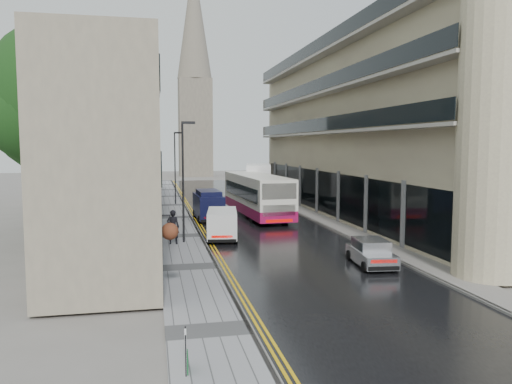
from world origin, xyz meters
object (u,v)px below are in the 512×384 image
object	(u,v)px
tree_far	(97,141)
lamp_post_far	(175,168)
tree_near	(68,128)
cream_bus	(252,200)
estate_sign	(186,352)
pedestrian	(173,227)
lamp_post_near	(183,183)
navy_van	(200,207)
white_lorry	(248,185)
white_van	(208,228)
silver_hatchback	(365,258)

from	to	relation	value
tree_far	lamp_post_far	bearing A→B (deg)	27.90
tree_near	tree_far	bearing A→B (deg)	88.68
cream_bus	estate_sign	size ratio (longest dim) A/B	12.33
tree_far	cream_bus	distance (m)	15.60
pedestrian	lamp_post_near	size ratio (longest dim) A/B	0.28
navy_van	lamp_post_far	distance (m)	12.36
white_lorry	white_van	size ratio (longest dim) A/B	1.83
tree_near	lamp_post_far	bearing A→B (deg)	66.70
silver_hatchback	estate_sign	distance (m)	12.38
tree_near	white_van	world-z (taller)	tree_near
white_lorry	estate_sign	size ratio (longest dim) A/B	7.45
estate_sign	pedestrian	bearing A→B (deg)	91.74
silver_hatchback	tree_far	bearing A→B (deg)	126.28
pedestrian	lamp_post_far	distance (m)	20.24
estate_sign	lamp_post_far	bearing A→B (deg)	90.78
tree_far	navy_van	bearing A→B (deg)	-46.06
silver_hatchback	tree_near	bearing A→B (deg)	147.91
white_van	pedestrian	size ratio (longest dim) A/B	2.06
silver_hatchback	pedestrian	xyz separation A→B (m)	(-8.43, 7.98, 0.44)
white_lorry	lamp_post_near	world-z (taller)	lamp_post_near
navy_van	estate_sign	size ratio (longest dim) A/B	4.71
lamp_post_near	pedestrian	bearing A→B (deg)	-151.93
white_lorry	white_van	xyz separation A→B (m)	(-5.82, -18.02, -1.05)
lamp_post_far	estate_sign	distance (m)	36.90
white_lorry	pedestrian	xyz separation A→B (m)	(-7.90, -18.19, -0.88)
cream_bus	navy_van	world-z (taller)	cream_bus
white_van	lamp_post_near	xyz separation A→B (m)	(-1.44, 0.25, 2.72)
silver_hatchback	white_van	bearing A→B (deg)	133.92
pedestrian	lamp_post_near	bearing A→B (deg)	-134.74
cream_bus	silver_hatchback	xyz separation A→B (m)	(2.24, -15.54, -1.04)
tree_near	navy_van	size ratio (longest dim) A/B	2.91
navy_van	lamp_post_near	size ratio (longest dim) A/B	0.67
lamp_post_near	estate_sign	xyz separation A→B (m)	(-1.01, -17.12, -3.05)
white_lorry	navy_van	size ratio (longest dim) A/B	1.58
cream_bus	estate_sign	distance (m)	25.15
silver_hatchback	estate_sign	bearing A→B (deg)	-129.28
white_van	cream_bus	bearing A→B (deg)	69.11
cream_bus	tree_far	bearing A→B (deg)	140.51
cream_bus	pedestrian	distance (m)	9.80
white_van	lamp_post_far	size ratio (longest dim) A/B	0.59
lamp_post_near	lamp_post_far	bearing A→B (deg)	83.32
tree_near	lamp_post_far	xyz separation A→B (m)	(7.17, 16.64, -3.34)
lamp_post_near	white_van	bearing A→B (deg)	-15.43
silver_hatchback	white_van	xyz separation A→B (m)	(-6.35, 8.16, 0.27)
white_van	lamp_post_near	distance (m)	3.08
silver_hatchback	estate_sign	world-z (taller)	silver_hatchback
white_lorry	navy_van	bearing A→B (deg)	-107.25
white_van	tree_near	bearing A→B (deg)	166.61
white_van	tree_far	bearing A→B (deg)	124.16
estate_sign	white_lorry	bearing A→B (deg)	79.65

